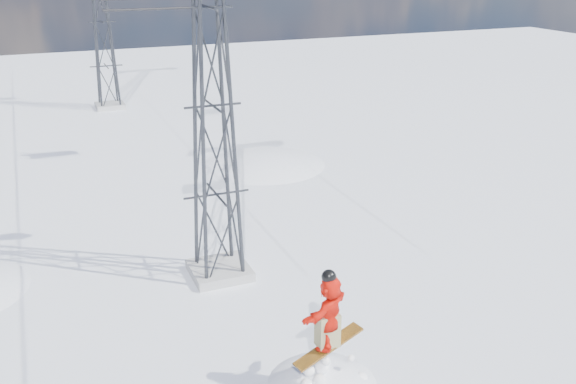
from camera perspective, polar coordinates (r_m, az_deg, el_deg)
name	(u,v)px	position (r m, az deg, el deg)	size (l,w,h in m)	color
snow_terrain	(51,346)	(36.46, -20.34, -12.73)	(39.00, 37.00, 22.00)	white
lift_tower_near	(213,107)	(18.84, -6.70, 7.54)	(5.20, 1.80, 11.43)	#999999
lift_tower_far	(102,22)	(43.18, -16.22, 14.27)	(5.20, 1.80, 11.43)	#999999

